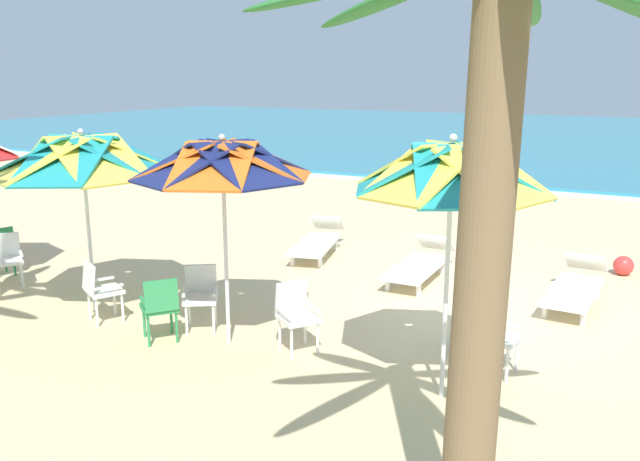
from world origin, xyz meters
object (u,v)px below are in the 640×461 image
plastic_chair_2 (296,312)px  palm_tree_1 (488,208)px  plastic_chair_3 (201,293)px  plastic_chair_5 (7,257)px  beach_umbrella_1 (223,162)px  plastic_chair_1 (160,305)px  sun_lounger_0 (576,286)px  cooler_box (477,336)px  beach_umbrella_2 (83,157)px  plastic_chair_0 (492,331)px  sun_lounger_2 (318,240)px  sun_lounger_1 (420,263)px  beach_ball (623,266)px  beach_umbrella_0 (452,172)px  plastic_chair_4 (99,288)px

plastic_chair_2 → palm_tree_1: 4.53m
plastic_chair_3 → plastic_chair_5: size_ratio=1.00×
beach_umbrella_1 → plastic_chair_5: (-4.49, 0.33, -1.84)m
plastic_chair_1 → sun_lounger_0: size_ratio=0.40×
plastic_chair_1 → cooler_box: size_ratio=1.73×
plastic_chair_1 → beach_umbrella_2: (-1.61, 0.45, 1.75)m
plastic_chair_0 → sun_lounger_2: size_ratio=0.39×
sun_lounger_1 → beach_ball: size_ratio=6.41×
plastic_chair_2 → plastic_chair_5: bearing=178.8°
plastic_chair_0 → beach_umbrella_2: size_ratio=0.33×
cooler_box → beach_ball: size_ratio=1.49×
beach_umbrella_1 → palm_tree_1: (3.75, -2.59, 0.26)m
cooler_box → beach_ball: bearing=71.2°
plastic_chair_0 → sun_lounger_0: 2.97m
plastic_chair_0 → sun_lounger_1: 3.57m
plastic_chair_0 → beach_umbrella_2: 5.89m
plastic_chair_3 → palm_tree_1: 5.63m
sun_lounger_2 → beach_ball: (5.26, 1.20, -0.11)m
beach_ball → beach_umbrella_0: bearing=-104.9°
plastic_chair_2 → beach_umbrella_2: (-3.29, -0.10, 1.75)m
plastic_chair_5 → sun_lounger_1: size_ratio=0.40×
sun_lounger_0 → beach_ball: sun_lounger_0 is taller
plastic_chair_4 → plastic_chair_5: size_ratio=1.00×
cooler_box → plastic_chair_4: bearing=-164.4°
beach_umbrella_1 → palm_tree_1: palm_tree_1 is taller
plastic_chair_2 → beach_umbrella_0: bearing=-10.5°
plastic_chair_5 → beach_umbrella_0: bearing=-3.7°
sun_lounger_1 → cooler_box: size_ratio=4.29×
cooler_box → plastic_chair_0: bearing=-60.4°
plastic_chair_1 → beach_ball: 7.79m
plastic_chair_5 → beach_ball: plastic_chair_5 is taller
sun_lounger_1 → cooler_box: (1.57, -2.53, -0.08)m
plastic_chair_0 → sun_lounger_1: bearing=121.5°
plastic_chair_1 → sun_lounger_1: size_ratio=0.40×
palm_tree_1 → plastic_chair_5: bearing=160.5°
plastic_chair_4 → sun_lounger_0: size_ratio=0.40×
plastic_chair_1 → sun_lounger_1: 4.58m
plastic_chair_0 → beach_umbrella_1: bearing=-167.8°
sun_lounger_2 → beach_ball: sun_lounger_2 is taller
plastic_chair_5 → palm_tree_1: 8.99m
plastic_chair_3 → palm_tree_1: bearing=-33.3°
beach_umbrella_1 → plastic_chair_0: bearing=12.2°
plastic_chair_3 → beach_umbrella_2: beach_umbrella_2 is taller
plastic_chair_2 → beach_umbrella_2: bearing=-178.2°
plastic_chair_1 → plastic_chair_5: 3.74m
beach_umbrella_1 → plastic_chair_5: bearing=175.9°
plastic_chair_0 → plastic_chair_3: 3.82m
plastic_chair_1 → cooler_box: plastic_chair_1 is taller
beach_umbrella_0 → plastic_chair_5: 7.60m
beach_umbrella_2 → plastic_chair_4: bearing=-34.6°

